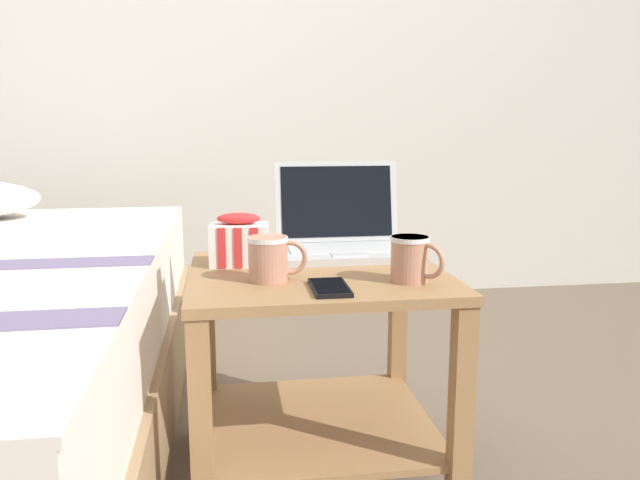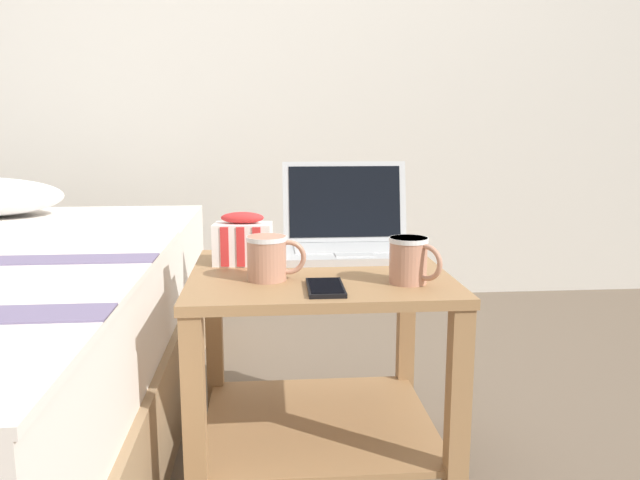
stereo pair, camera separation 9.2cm
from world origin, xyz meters
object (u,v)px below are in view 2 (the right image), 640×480
object	(u,v)px
laptop	(349,236)
mug_front_right	(410,258)
mug_front_left	(268,256)
snack_bag	(243,241)
cell_phone	(327,287)

from	to	relation	value
laptop	mug_front_right	world-z (taller)	laptop
laptop	mug_front_left	bearing A→B (deg)	-128.12
laptop	mug_front_left	size ratio (longest dim) A/B	2.62
laptop	snack_bag	size ratio (longest dim) A/B	2.33
mug_front_left	cell_phone	distance (m)	0.16
laptop	snack_bag	distance (m)	0.29
mug_front_left	mug_front_right	distance (m)	0.30
mug_front_left	snack_bag	bearing A→B (deg)	110.14
laptop	mug_front_right	xyz separation A→B (m)	(0.09, -0.32, 0.01)
laptop	cell_phone	distance (m)	0.38
mug_front_left	mug_front_right	xyz separation A→B (m)	(0.30, -0.05, 0.00)
mug_front_right	cell_phone	xyz separation A→B (m)	(-0.18, -0.04, -0.05)
mug_front_left	snack_bag	size ratio (longest dim) A/B	0.89
laptop	mug_front_left	xyz separation A→B (m)	(-0.21, -0.27, 0.01)
snack_bag	cell_phone	size ratio (longest dim) A/B	1.04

